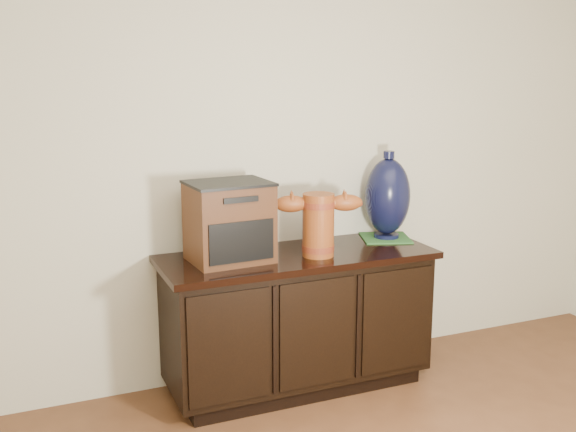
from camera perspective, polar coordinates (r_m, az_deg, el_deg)
name	(u,v)px	position (r m, az deg, el deg)	size (l,w,h in m)	color
sideboard	(297,319)	(3.68, 0.80, -8.74)	(1.46, 0.56, 0.75)	black
terracotta_vessel	(318,221)	(3.48, 2.58, -0.43)	(0.46, 0.21, 0.33)	#92461A
tv_radio	(229,222)	(3.40, -5.00, -0.49)	(0.42, 0.35, 0.41)	#412210
green_mat	(385,238)	(3.91, 8.25, -1.84)	(0.27, 0.27, 0.01)	#2D612C
lamp_base	(388,197)	(3.87, 8.43, 1.62)	(0.33, 0.33, 0.50)	black
spray_can	(321,227)	(3.80, 2.81, -0.96)	(0.06, 0.06, 0.16)	#4F0D14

